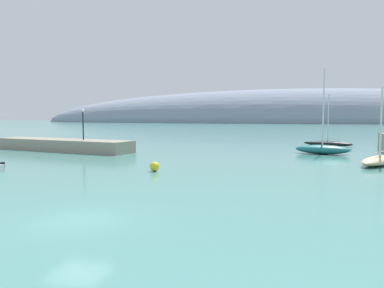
# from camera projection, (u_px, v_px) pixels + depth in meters

# --- Properties ---
(water) EXTENTS (600.00, 600.00, 0.00)m
(water) POSITION_uv_depth(u_px,v_px,m) (79.00, 219.00, 16.61)
(water) COLOR teal
(water) RESTS_ON ground
(breakwater_rocks) EXTENTS (21.04, 7.84, 1.49)m
(breakwater_rocks) POSITION_uv_depth(u_px,v_px,m) (62.00, 145.00, 49.27)
(breakwater_rocks) COLOR gray
(breakwater_rocks) RESTS_ON ground
(distant_ridge) EXTENTS (353.08, 65.33, 42.63)m
(distant_ridge) POSITION_uv_depth(u_px,v_px,m) (293.00, 123.00, 236.08)
(distant_ridge) COLOR gray
(distant_ridge) RESTS_ON ground
(sailboat_sand_near_shore) EXTENTS (5.53, 7.80, 7.25)m
(sailboat_sand_near_shore) POSITION_uv_depth(u_px,v_px,m) (380.00, 160.00, 35.02)
(sailboat_sand_near_shore) COLOR #C6B284
(sailboat_sand_near_shore) RESTS_ON water
(sailboat_teal_mid_mooring) EXTENTS (6.64, 3.49, 10.19)m
(sailboat_teal_mid_mooring) POSITION_uv_depth(u_px,v_px,m) (322.00, 149.00, 44.86)
(sailboat_teal_mid_mooring) COLOR #1E6B70
(sailboat_teal_mid_mooring) RESTS_ON water
(sailboat_black_outer_mooring) EXTENTS (7.37, 4.28, 7.82)m
(sailboat_black_outer_mooring) POSITION_uv_depth(u_px,v_px,m) (328.00, 143.00, 56.10)
(sailboat_black_outer_mooring) COLOR black
(sailboat_black_outer_mooring) RESTS_ON water
(mooring_buoy_yellow) EXTENTS (0.80, 0.80, 0.80)m
(mooring_buoy_yellow) POSITION_uv_depth(u_px,v_px,m) (154.00, 166.00, 30.92)
(mooring_buoy_yellow) COLOR yellow
(mooring_buoy_yellow) RESTS_ON water
(harbor_lamp_post) EXTENTS (0.36, 0.36, 3.92)m
(harbor_lamp_post) POSITION_uv_depth(u_px,v_px,m) (83.00, 121.00, 47.49)
(harbor_lamp_post) COLOR black
(harbor_lamp_post) RESTS_ON breakwater_rocks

